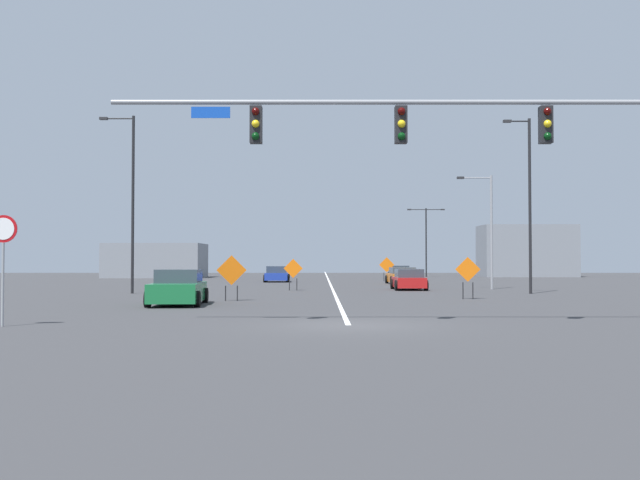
{
  "coord_description": "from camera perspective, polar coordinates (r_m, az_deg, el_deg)",
  "views": [
    {
      "loc": [
        -0.8,
        -20.27,
        1.81
      ],
      "look_at": [
        -0.93,
        29.34,
        3.23
      ],
      "focal_mm": 40.55,
      "sensor_mm": 36.0,
      "label": 1
    }
  ],
  "objects": [
    {
      "name": "construction_sign_right_lane",
      "position": [
        43.91,
        -1.98,
        -2.41
      ],
      "size": [
        1.17,
        0.18,
        1.93
      ],
      "color": "orange",
      "rests_on": "ground"
    },
    {
      "name": "street_lamp_mid_left",
      "position": [
        81.6,
        8.52,
        0.36
      ],
      "size": [
        4.19,
        0.24,
        7.69
      ],
      "color": "black",
      "rests_on": "ground"
    },
    {
      "name": "street_lamp_near_left",
      "position": [
        47.12,
        13.3,
        1.15
      ],
      "size": [
        2.25,
        0.24,
        7.24
      ],
      "color": "gray",
      "rests_on": "ground"
    },
    {
      "name": "car_black_mid",
      "position": [
        72.94,
        6.46,
        -2.58
      ],
      "size": [
        2.19,
        3.93,
        1.31
      ],
      "color": "black",
      "rests_on": "ground"
    },
    {
      "name": "car_red_approaching",
      "position": [
        45.19,
        7.17,
        -3.14
      ],
      "size": [
        1.99,
        3.83,
        1.3
      ],
      "color": "red",
      "rests_on": "ground"
    },
    {
      "name": "construction_sign_median_near",
      "position": [
        32.81,
        -6.85,
        -2.54
      ],
      "size": [
        1.34,
        0.24,
        2.06
      ],
      "color": "orange",
      "rests_on": "ground"
    },
    {
      "name": "street_lamp_mid_right",
      "position": [
        41.35,
        16.27,
        3.15
      ],
      "size": [
        1.51,
        0.24,
        9.65
      ],
      "color": "black",
      "rests_on": "ground"
    },
    {
      "name": "traffic_signal_assembly",
      "position": [
        21.01,
        12.31,
        7.86
      ],
      "size": [
        16.47,
        0.44,
        6.86
      ],
      "color": "gray",
      "rests_on": "ground"
    },
    {
      "name": "roadside_building_east",
      "position": [
        84.9,
        16.13,
        -0.84
      ],
      "size": [
        10.28,
        5.55,
        5.81
      ],
      "color": "gray",
      "rests_on": "ground"
    },
    {
      "name": "ground",
      "position": [
        20.37,
        2.41,
        -6.74
      ],
      "size": [
        174.87,
        174.87,
        0.0
      ],
      "primitive_type": "plane",
      "color": "#38383A"
    },
    {
      "name": "construction_sign_right_shoulder",
      "position": [
        64.27,
        5.44,
        -2.05
      ],
      "size": [
        1.35,
        0.16,
        2.12
      ],
      "color": "orange",
      "rests_on": "ground"
    },
    {
      "name": "stop_sign",
      "position": [
        21.72,
        -23.57,
        -0.6
      ],
      "size": [
        0.76,
        0.07,
        3.07
      ],
      "color": "gray",
      "rests_on": "ground"
    },
    {
      "name": "street_lamp_far_left",
      "position": [
        41.48,
        -14.56,
        3.34
      ],
      "size": [
        1.97,
        0.24,
        9.88
      ],
      "color": "black",
      "rests_on": "ground"
    },
    {
      "name": "roadside_building_west",
      "position": [
        79.67,
        -12.65,
        -1.59
      ],
      "size": [
        10.14,
        6.98,
        3.65
      ],
      "color": "gray",
      "rests_on": "ground"
    },
    {
      "name": "car_blue_distant",
      "position": [
        61.79,
        -3.27,
        -2.74
      ],
      "size": [
        2.18,
        3.87,
        1.34
      ],
      "color": "#1E389E",
      "rests_on": "ground"
    },
    {
      "name": "road_centre_stripe",
      "position": [
        68.88,
        0.81,
        -3.15
      ],
      "size": [
        0.16,
        97.15,
        0.01
      ],
      "color": "white",
      "rests_on": "ground"
    },
    {
      "name": "construction_sign_left_shoulder",
      "position": [
        34.77,
        11.74,
        -2.49
      ],
      "size": [
        1.17,
        0.21,
        1.99
      ],
      "color": "orange",
      "rests_on": "ground"
    },
    {
      "name": "car_orange_near",
      "position": [
        56.45,
        6.63,
        -2.84
      ],
      "size": [
        2.28,
        4.61,
        1.3
      ],
      "color": "orange",
      "rests_on": "ground"
    },
    {
      "name": "car_green_passing",
      "position": [
        30.19,
        -10.97,
        -3.78
      ],
      "size": [
        2.34,
        4.56,
        1.45
      ],
      "color": "#196B38",
      "rests_on": "ground"
    }
  ]
}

